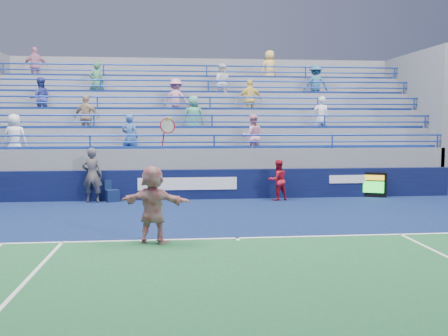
{
  "coord_description": "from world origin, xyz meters",
  "views": [
    {
      "loc": [
        -1.52,
        -11.71,
        2.75
      ],
      "look_at": [
        -0.06,
        2.5,
        1.5
      ],
      "focal_mm": 40.0,
      "sensor_mm": 36.0,
      "label": 1
    }
  ],
  "objects": [
    {
      "name": "bleacher_stand",
      "position": [
        -0.01,
        10.27,
        1.55
      ],
      "size": [
        18.0,
        5.6,
        6.13
      ],
      "color": "slate",
      "rests_on": "ground"
    },
    {
      "name": "sponsor_wall",
      "position": [
        0.0,
        6.5,
        0.55
      ],
      "size": [
        18.0,
        0.32,
        1.1
      ],
      "color": "black",
      "rests_on": "ground"
    },
    {
      "name": "judge_chair",
      "position": [
        -3.69,
        6.19,
        0.25
      ],
      "size": [
        0.57,
        0.59,
        0.78
      ],
      "color": "#0D1B40",
      "rests_on": "ground"
    },
    {
      "name": "ball_girl",
      "position": [
        2.24,
        5.89,
        0.74
      ],
      "size": [
        0.84,
        0.73,
        1.48
      ],
      "primitive_type": "imported",
      "rotation": [
        0.0,
        0.0,
        3.41
      ],
      "color": "#AE1324",
      "rests_on": "ground"
    },
    {
      "name": "serve_speed_board",
      "position": [
        5.81,
        6.37,
        0.48
      ],
      "size": [
        1.33,
        0.65,
        0.95
      ],
      "color": "black",
      "rests_on": "ground"
    },
    {
      "name": "ground",
      "position": [
        0.0,
        0.0,
        0.0
      ],
      "size": [
        120.0,
        120.0,
        0.0
      ],
      "primitive_type": "plane",
      "color": "#333538"
    },
    {
      "name": "tennis_player",
      "position": [
        -1.99,
        -0.23,
        0.91
      ],
      "size": [
        1.77,
        1.04,
        2.91
      ],
      "color": "silver",
      "rests_on": "ground"
    },
    {
      "name": "line_judge",
      "position": [
        -4.36,
        6.07,
        0.97
      ],
      "size": [
        0.74,
        0.52,
        1.95
      ],
      "primitive_type": "imported",
      "rotation": [
        0.0,
        0.0,
        3.07
      ],
      "color": "#131936",
      "rests_on": "ground"
    }
  ]
}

